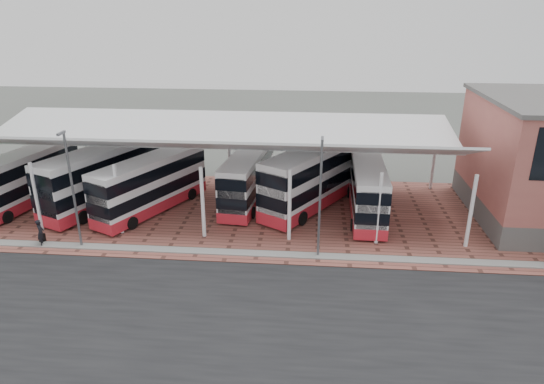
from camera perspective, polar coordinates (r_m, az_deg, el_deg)
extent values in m
plane|color=#494C47|center=(26.77, 1.02, -13.95)|extent=(140.00, 140.00, 0.00)
cube|color=black|center=(25.96, 0.86, -15.21)|extent=(120.00, 14.00, 0.02)
cube|color=brown|center=(38.07, 5.39, -2.64)|extent=(72.00, 16.00, 0.06)
cube|color=slate|center=(31.99, 1.79, -7.42)|extent=(120.00, 0.80, 0.14)
cylinder|color=white|center=(50.24, -25.75, 4.05)|extent=(0.26, 0.26, 4.60)
cylinder|color=white|center=(38.21, -25.99, -0.56)|extent=(0.26, 0.26, 5.20)
cylinder|color=white|center=(47.49, -19.48, 4.06)|extent=(0.26, 0.26, 4.60)
cylinder|color=white|center=(35.54, -17.63, -0.90)|extent=(0.26, 0.26, 5.20)
cylinder|color=white|center=(45.37, -12.53, 4.01)|extent=(0.26, 0.26, 4.60)
cylinder|color=white|center=(33.74, -8.16, -1.27)|extent=(0.26, 0.26, 5.20)
cylinder|color=white|center=(43.97, -5.03, 3.89)|extent=(0.26, 0.26, 4.60)
cylinder|color=white|center=(32.95, 2.07, -1.63)|extent=(0.26, 0.26, 5.20)
cylinder|color=white|center=(43.36, 2.83, 3.69)|extent=(0.26, 0.26, 4.60)
cylinder|color=white|center=(33.23, 12.46, -1.94)|extent=(0.26, 0.26, 5.20)
cylinder|color=white|center=(43.58, 10.75, 3.43)|extent=(0.26, 0.26, 4.60)
cylinder|color=white|center=(34.58, 22.36, -2.18)|extent=(0.26, 0.26, 5.20)
cylinder|color=white|center=(44.61, 18.44, 3.10)|extent=(0.26, 0.26, 4.60)
cube|color=silver|center=(34.62, -7.67, 5.49)|extent=(37.00, 4.95, 1.95)
cube|color=silver|center=(39.96, -5.96, 7.43)|extent=(37.00, 7.12, 1.43)
cylinder|color=#525459|center=(34.04, -22.36, 0.01)|extent=(0.16, 0.16, 8.00)
cube|color=#525459|center=(32.64, -23.57, 6.36)|extent=(0.15, 0.90, 0.15)
cylinder|color=#525459|center=(30.35, 5.66, -0.94)|extent=(0.16, 0.16, 8.00)
cube|color=#525459|center=(28.78, 5.95, 6.21)|extent=(0.15, 0.90, 0.15)
cube|color=white|center=(43.65, -27.17, 1.47)|extent=(4.63, 10.78, 4.11)
cube|color=red|center=(44.19, -26.81, -0.56)|extent=(4.68, 10.83, 0.86)
cube|color=black|center=(43.78, -27.08, 0.94)|extent=(4.68, 10.83, 0.91)
cube|color=black|center=(43.33, -27.41, 2.84)|extent=(4.68, 10.83, 0.91)
cylinder|color=black|center=(41.28, -28.70, -2.60)|extent=(0.47, 0.99, 0.96)
cylinder|color=black|center=(47.28, -25.10, 0.89)|extent=(0.47, 0.99, 0.96)
cylinder|color=black|center=(45.73, -22.87, 0.59)|extent=(0.47, 0.99, 0.96)
cube|color=white|center=(41.18, -19.15, 1.92)|extent=(6.96, 11.59, 4.50)
cube|color=red|center=(41.79, -18.84, -0.45)|extent=(7.01, 11.65, 0.94)
cube|color=black|center=(41.33, -19.07, 1.30)|extent=(7.01, 11.65, 0.99)
cube|color=black|center=(40.82, -19.35, 3.50)|extent=(7.01, 11.65, 0.99)
cube|color=black|center=(37.89, -25.31, -0.84)|extent=(2.20, 1.03, 3.76)
cylinder|color=black|center=(40.65, -23.80, -2.02)|extent=(0.68, 1.08, 1.05)
cylinder|color=black|center=(38.72, -21.37, -2.79)|extent=(0.68, 1.08, 1.05)
cylinder|color=black|center=(45.10, -16.63, 1.19)|extent=(0.68, 1.08, 1.05)
cylinder|color=black|center=(43.37, -14.15, 0.64)|extent=(0.68, 1.08, 1.05)
cube|color=white|center=(38.95, -14.08, 1.01)|extent=(6.72, 10.40, 4.08)
cube|color=red|center=(39.54, -13.87, -1.24)|extent=(6.77, 10.46, 0.85)
cube|color=black|center=(39.10, -14.02, 0.43)|extent=(6.77, 10.46, 0.90)
cube|color=black|center=(38.60, -14.22, 2.53)|extent=(6.77, 10.46, 0.90)
cube|color=black|center=(35.83, -19.82, -1.63)|extent=(1.96, 1.02, 3.41)
cylinder|color=black|center=(38.38, -18.57, -2.70)|extent=(0.66, 0.97, 0.95)
cylinder|color=black|center=(36.72, -16.13, -3.52)|extent=(0.66, 0.97, 0.95)
cylinder|color=black|center=(42.58, -11.88, 0.38)|extent=(0.66, 0.97, 0.95)
cylinder|color=black|center=(41.08, -9.44, -0.23)|extent=(0.66, 0.97, 0.95)
cube|color=white|center=(39.57, -2.87, 1.86)|extent=(3.37, 10.25, 3.93)
cube|color=red|center=(40.13, -2.83, -0.30)|extent=(3.41, 10.29, 0.82)
cube|color=black|center=(39.71, -2.86, 1.30)|extent=(3.41, 10.29, 0.87)
cube|color=black|center=(39.23, -2.90, 3.30)|extent=(3.41, 10.29, 0.87)
cube|color=black|center=(35.11, -4.82, -0.97)|extent=(2.06, 0.32, 3.29)
cylinder|color=black|center=(37.61, -5.69, -2.15)|extent=(0.35, 0.94, 0.91)
cylinder|color=black|center=(37.05, -2.30, -2.43)|extent=(0.35, 0.94, 0.91)
cylinder|color=black|center=(43.36, -3.28, 1.19)|extent=(0.35, 0.94, 0.91)
cylinder|color=black|center=(42.87, -0.31, 0.99)|extent=(0.35, 0.94, 0.91)
cube|color=white|center=(38.81, 5.03, 1.95)|extent=(8.40, 11.32, 4.56)
cube|color=red|center=(39.46, 4.94, -0.59)|extent=(8.46, 11.37, 0.95)
cube|color=black|center=(38.97, 5.00, 1.29)|extent=(8.46, 11.37, 1.01)
cube|color=black|center=(38.42, 5.09, 3.66)|extent=(8.46, 11.37, 1.01)
cube|color=black|center=(34.36, -0.09, -0.79)|extent=(2.08, 1.35, 3.82)
cylinder|color=black|center=(37.35, 0.16, -2.09)|extent=(0.81, 1.06, 1.06)
cylinder|color=black|center=(35.97, 3.56, -3.10)|extent=(0.81, 1.06, 1.06)
cylinder|color=black|center=(43.15, 6.08, 1.10)|extent=(0.81, 1.06, 1.06)
cylinder|color=black|center=(41.96, 9.18, 0.34)|extent=(0.81, 1.06, 1.06)
cube|color=white|center=(37.87, 11.14, 0.54)|extent=(2.53, 10.10, 3.93)
cube|color=red|center=(38.46, 10.97, -1.69)|extent=(2.56, 10.14, 0.82)
cube|color=black|center=(38.01, 11.09, -0.04)|extent=(2.56, 10.14, 0.87)
cube|color=black|center=(37.51, 11.25, 2.04)|extent=(2.56, 10.14, 0.87)
cube|color=black|center=(33.31, 11.73, -2.65)|extent=(2.06, 0.14, 3.29)
cylinder|color=black|center=(35.49, 9.47, -3.85)|extent=(0.28, 0.92, 0.91)
cylinder|color=black|center=(35.71, 13.13, -3.97)|extent=(0.28, 0.92, 0.91)
cylinder|color=black|center=(41.40, 9.08, -0.06)|extent=(0.28, 0.92, 0.91)
cylinder|color=black|center=(41.59, 12.22, -0.19)|extent=(0.28, 0.92, 0.91)
imported|color=black|center=(36.32, -25.57, -4.34)|extent=(0.68, 0.81, 1.90)
cube|color=black|center=(37.04, -25.40, -4.90)|extent=(0.36, 0.26, 0.62)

